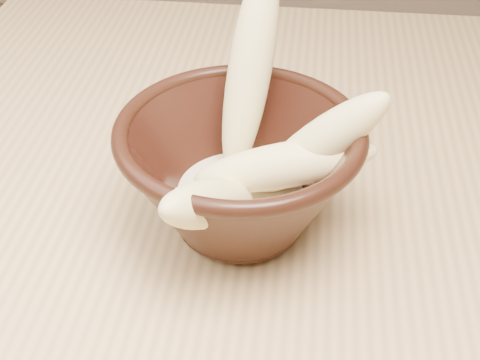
# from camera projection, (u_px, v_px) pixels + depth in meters

# --- Properties ---
(table) EXTENTS (1.20, 0.80, 0.75)m
(table) POSITION_uv_depth(u_px,v_px,m) (455.00, 257.00, 0.67)
(table) COLOR tan
(table) RESTS_ON ground
(bowl) EXTENTS (0.20, 0.20, 0.11)m
(bowl) POSITION_uv_depth(u_px,v_px,m) (240.00, 171.00, 0.55)
(bowl) COLOR black
(bowl) RESTS_ON table
(milk_puddle) EXTENTS (0.11, 0.11, 0.02)m
(milk_puddle) POSITION_uv_depth(u_px,v_px,m) (240.00, 196.00, 0.56)
(milk_puddle) COLOR beige
(milk_puddle) RESTS_ON bowl
(banana_upright) EXTENTS (0.06, 0.13, 0.18)m
(banana_upright) POSITION_uv_depth(u_px,v_px,m) (250.00, 68.00, 0.56)
(banana_upright) COLOR #F6E891
(banana_upright) RESTS_ON bowl
(banana_right) EXTENTS (0.12, 0.04, 0.12)m
(banana_right) POSITION_uv_depth(u_px,v_px,m) (318.00, 145.00, 0.53)
(banana_right) COLOR #F6E891
(banana_right) RESTS_ON bowl
(banana_across) EXTENTS (0.16, 0.06, 0.07)m
(banana_across) POSITION_uv_depth(u_px,v_px,m) (284.00, 165.00, 0.53)
(banana_across) COLOR #F6E891
(banana_across) RESTS_ON bowl
(banana_front) EXTENTS (0.09, 0.13, 0.10)m
(banana_front) POSITION_uv_depth(u_px,v_px,m) (210.00, 203.00, 0.49)
(banana_front) COLOR #F6E891
(banana_front) RESTS_ON bowl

